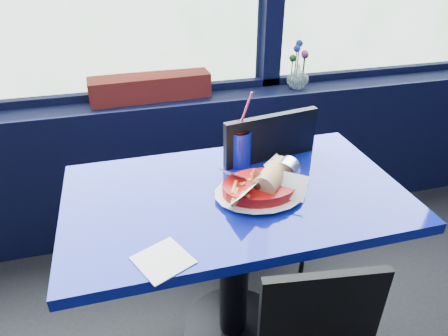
# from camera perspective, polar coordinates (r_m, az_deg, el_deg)

# --- Properties ---
(window_sill) EXTENTS (5.00, 0.26, 0.80)m
(window_sill) POSITION_cam_1_polar(r_m,az_deg,el_deg) (2.31, -11.87, 0.01)
(window_sill) COLOR black
(window_sill) RESTS_ON ground
(near_table) EXTENTS (1.20, 0.70, 0.75)m
(near_table) POSITION_cam_1_polar(r_m,az_deg,el_deg) (1.54, 1.55, -9.06)
(near_table) COLOR black
(near_table) RESTS_ON ground
(chair_near_back) EXTENTS (0.49, 0.49, 0.94)m
(chair_near_back) POSITION_cam_1_polar(r_m,az_deg,el_deg) (1.86, 5.40, -2.45)
(chair_near_back) COLOR black
(chair_near_back) RESTS_ON ground
(planter_box) EXTENTS (0.62, 0.18, 0.12)m
(planter_box) POSITION_cam_1_polar(r_m,az_deg,el_deg) (2.14, -10.48, 11.31)
(planter_box) COLOR maroon
(planter_box) RESTS_ON window_sill
(flower_vase) EXTENTS (0.16, 0.16, 0.26)m
(flower_vase) POSITION_cam_1_polar(r_m,az_deg,el_deg) (2.29, 10.53, 13.06)
(flower_vase) COLOR silver
(flower_vase) RESTS_ON window_sill
(food_basket) EXTENTS (0.35, 0.35, 0.11)m
(food_basket) POSITION_cam_1_polar(r_m,az_deg,el_deg) (1.40, 5.45, -2.54)
(food_basket) COLOR #AB0C0B
(food_basket) RESTS_ON near_table
(ketchup_bottle) EXTENTS (0.05, 0.05, 0.20)m
(ketchup_bottle) POSITION_cam_1_polar(r_m,az_deg,el_deg) (1.55, 2.00, 3.23)
(ketchup_bottle) COLOR #AB0C0B
(ketchup_bottle) RESTS_ON near_table
(soda_cup) EXTENTS (0.09, 0.09, 0.31)m
(soda_cup) POSITION_cam_1_polar(r_m,az_deg,el_deg) (1.56, 2.25, 3.03)
(soda_cup) COLOR #0D1592
(soda_cup) RESTS_ON near_table
(napkin) EXTENTS (0.19, 0.19, 0.00)m
(napkin) POSITION_cam_1_polar(r_m,az_deg,el_deg) (1.17, -8.70, -12.88)
(napkin) COLOR white
(napkin) RESTS_ON near_table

